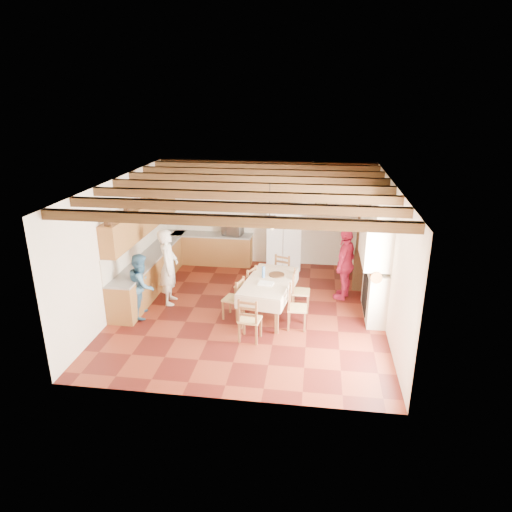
{
  "coord_description": "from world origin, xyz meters",
  "views": [
    {
      "loc": [
        1.42,
        -9.42,
        4.8
      ],
      "look_at": [
        0.1,
        0.3,
        1.25
      ],
      "focal_mm": 32.0,
      "sensor_mm": 36.0,
      "label": 1
    }
  ],
  "objects": [
    {
      "name": "lower_cabinets_left",
      "position": [
        -2.7,
        1.05,
        0.43
      ],
      "size": [
        0.6,
        4.3,
        0.86
      ],
      "primitive_type": "cube",
      "color": "brown",
      "rests_on": "ground"
    },
    {
      "name": "floor",
      "position": [
        0.0,
        0.0,
        -0.01
      ],
      "size": [
        6.0,
        6.5,
        0.02
      ],
      "primitive_type": "cube",
      "color": "#49130F",
      "rests_on": "ground"
    },
    {
      "name": "dining_table",
      "position": [
        0.44,
        -0.07,
        0.75
      ],
      "size": [
        1.24,
        2.02,
        0.83
      ],
      "rotation": [
        0.0,
        0.0,
        -0.14
      ],
      "color": "beige",
      "rests_on": "floor"
    },
    {
      "name": "person_woman_blue",
      "position": [
        -2.36,
        -0.52,
        0.73
      ],
      "size": [
        0.69,
        0.81,
        1.47
      ],
      "primitive_type": "imported",
      "rotation": [
        0.0,
        0.0,
        1.77
      ],
      "color": "teal",
      "rests_on": "floor"
    },
    {
      "name": "fireplace",
      "position": [
        2.72,
        0.2,
        1.4
      ],
      "size": [
        0.56,
        1.6,
        2.8
      ],
      "primitive_type": null,
      "color": "beige",
      "rests_on": "ground"
    },
    {
      "name": "microwave",
      "position": [
        -0.94,
        2.95,
        1.06
      ],
      "size": [
        0.63,
        0.5,
        0.31
      ],
      "primitive_type": "imported",
      "rotation": [
        0.0,
        0.0,
        -0.22
      ],
      "color": "silver",
      "rests_on": "countertop_back"
    },
    {
      "name": "wall_picture",
      "position": [
        1.55,
        3.23,
        1.85
      ],
      "size": [
        0.34,
        0.03,
        0.42
      ],
      "primitive_type": "cube",
      "color": "#322815",
      "rests_on": "ground"
    },
    {
      "name": "chandelier",
      "position": [
        0.44,
        -0.07,
        2.25
      ],
      "size": [
        0.47,
        0.47,
        0.03
      ],
      "primitive_type": "torus",
      "color": "black",
      "rests_on": "ground"
    },
    {
      "name": "wall_back",
      "position": [
        0.0,
        3.26,
        1.5
      ],
      "size": [
        6.0,
        0.02,
        3.0
      ],
      "primitive_type": "cube",
      "color": "#EDE2C8",
      "rests_on": "ground"
    },
    {
      "name": "chair_left_near",
      "position": [
        -0.32,
        -0.37,
        0.48
      ],
      "size": [
        0.49,
        0.51,
        0.96
      ],
      "primitive_type": null,
      "rotation": [
        0.0,
        0.0,
        -1.83
      ],
      "color": "brown",
      "rests_on": "floor"
    },
    {
      "name": "ceiling",
      "position": [
        0.0,
        0.0,
        3.01
      ],
      "size": [
        6.0,
        6.5,
        0.02
      ],
      "primitive_type": "cube",
      "color": "beige",
      "rests_on": "ground"
    },
    {
      "name": "backsplash_left",
      "position": [
        -2.98,
        1.05,
        1.2
      ],
      "size": [
        0.03,
        4.3,
        0.6
      ],
      "primitive_type": "cube",
      "color": "white",
      "rests_on": "ground"
    },
    {
      "name": "chair_end_far",
      "position": [
        0.58,
        1.08,
        0.48
      ],
      "size": [
        0.52,
        0.51,
        0.96
      ],
      "primitive_type": null,
      "rotation": [
        0.0,
        0.0,
        -0.32
      ],
      "color": "brown",
      "rests_on": "floor"
    },
    {
      "name": "wall_right",
      "position": [
        3.01,
        0.0,
        1.5
      ],
      "size": [
        0.02,
        6.5,
        3.0
      ],
      "primitive_type": "cube",
      "color": "#EDE2C8",
      "rests_on": "ground"
    },
    {
      "name": "wall_front",
      "position": [
        0.0,
        -3.26,
        1.5
      ],
      "size": [
        6.0,
        0.02,
        3.0
      ],
      "primitive_type": "cube",
      "color": "#EDE2C8",
      "rests_on": "ground"
    },
    {
      "name": "person_man",
      "position": [
        -1.96,
        0.2,
        0.92
      ],
      "size": [
        0.52,
        0.72,
        1.83
      ],
      "primitive_type": "imported",
      "rotation": [
        0.0,
        0.0,
        1.71
      ],
      "color": "white",
      "rests_on": "floor"
    },
    {
      "name": "wall_left",
      "position": [
        -3.01,
        0.0,
        1.5
      ],
      "size": [
        0.02,
        6.5,
        3.0
      ],
      "primitive_type": "cube",
      "color": "#EDE2C8",
      "rests_on": "ground"
    },
    {
      "name": "ceiling_beams",
      "position": [
        0.0,
        0.0,
        2.91
      ],
      "size": [
        6.0,
        6.3,
        0.16
      ],
      "primitive_type": null,
      "color": "#362012",
      "rests_on": "ground"
    },
    {
      "name": "backsplash_back",
      "position": [
        -1.55,
        3.23,
        1.2
      ],
      "size": [
        2.3,
        0.03,
        0.6
      ],
      "primitive_type": "cube",
      "color": "white",
      "rests_on": "ground"
    },
    {
      "name": "chair_left_far",
      "position": [
        -0.16,
        0.36,
        0.48
      ],
      "size": [
        0.53,
        0.54,
        0.96
      ],
      "primitive_type": null,
      "rotation": [
        0.0,
        0.0,
        -1.97
      ],
      "color": "brown",
      "rests_on": "floor"
    },
    {
      "name": "person_woman_red",
      "position": [
        2.17,
        1.04,
        0.89
      ],
      "size": [
        0.79,
        1.13,
        1.78
      ],
      "primitive_type": "imported",
      "rotation": [
        0.0,
        0.0,
        -1.95
      ],
      "color": "#BD1E43",
      "rests_on": "floor"
    },
    {
      "name": "hutch",
      "position": [
        2.75,
        2.08,
        1.17
      ],
      "size": [
        0.71,
        1.35,
        2.34
      ],
      "primitive_type": null,
      "rotation": [
        0.0,
        0.0,
        -0.14
      ],
      "color": "#331A0F",
      "rests_on": "floor"
    },
    {
      "name": "countertop_left",
      "position": [
        -2.7,
        1.05,
        0.88
      ],
      "size": [
        0.62,
        4.3,
        0.04
      ],
      "primitive_type": "cube",
      "color": "slate",
      "rests_on": "lower_cabinets_left"
    },
    {
      "name": "refrigerator",
      "position": [
        0.55,
        2.98,
        0.96
      ],
      "size": [
        0.99,
        0.83,
        1.91
      ],
      "primitive_type": "cube",
      "rotation": [
        0.0,
        0.0,
        0.04
      ],
      "color": "white",
      "rests_on": "floor"
    },
    {
      "name": "lower_cabinets_back",
      "position": [
        -1.55,
        2.95,
        0.43
      ],
      "size": [
        2.3,
        0.6,
        0.86
      ],
      "primitive_type": "cube",
      "color": "brown",
      "rests_on": "ground"
    },
    {
      "name": "countertop_back",
      "position": [
        -1.55,
        2.95,
        0.88
      ],
      "size": [
        2.34,
        0.62,
        0.04
      ],
      "primitive_type": "cube",
      "color": "slate",
      "rests_on": "lower_cabinets_back"
    },
    {
      "name": "chair_right_near",
      "position": [
        1.12,
        -0.64,
        0.48
      ],
      "size": [
        0.4,
        0.42,
        0.96
      ],
      "primitive_type": null,
      "rotation": [
        0.0,
        0.0,
        1.58
      ],
      "color": "brown",
      "rests_on": "floor"
    },
    {
      "name": "chair_end_near",
      "position": [
        0.19,
        -1.29,
        0.48
      ],
      "size": [
        0.47,
        0.46,
        0.96
      ],
      "primitive_type": null,
      "rotation": [
        0.0,
        0.0,
        3.0
      ],
      "color": "brown",
      "rests_on": "floor"
    },
    {
      "name": "chair_right_far",
      "position": [
        1.16,
        0.2,
        0.48
      ],
      "size": [
        0.41,
        0.43,
        0.96
      ],
      "primitive_type": null,
      "rotation": [
        0.0,
        0.0,
        1.55
      ],
      "color": "brown",
      "rests_on": "floor"
    },
    {
      "name": "upper_cabinets",
      "position": [
        -2.83,
        1.05,
        1.85
      ],
      "size": [
        0.35,
        4.2,
        0.7
      ],
      "primitive_type": "cube",
      "color": "brown",
      "rests_on": "ground"
    },
    {
      "name": "fridge_vase",
      "position": [
        0.49,
        2.98,
        2.08
      ],
      "size": [
        0.33,
        0.33,
        0.34
      ],
      "primitive_type": "imported",
      "rotation": [
        0.0,
        0.0,
        -0.01
      ],
      "color": "#331A0F",
      "rests_on": "refrigerator"
    }
  ]
}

